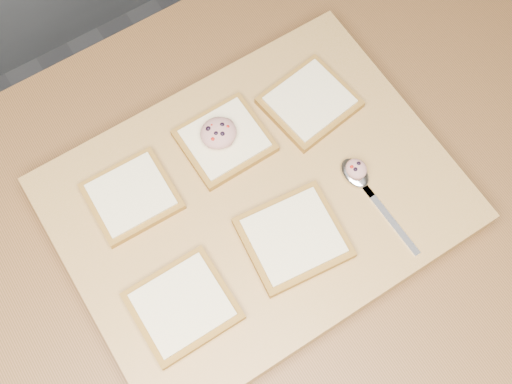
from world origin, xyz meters
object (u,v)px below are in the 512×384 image
cutting_board (256,202)px  spoon (360,180)px  bread_far_center (225,140)px  tuna_salad_dollop (218,133)px

cutting_board → spoon: bearing=-23.1°
bread_far_center → spoon: bread_far_center is taller
cutting_board → spoon: size_ratio=3.21×
bread_far_center → spoon: 0.20m
bread_far_center → spoon: (0.13, -0.15, -0.00)m
cutting_board → bread_far_center: (0.01, 0.10, 0.03)m
cutting_board → bread_far_center: size_ratio=4.54×
cutting_board → bread_far_center: bread_far_center is taller
spoon → tuna_salad_dollop: bearing=130.4°
bread_far_center → tuna_salad_dollop: bearing=136.9°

